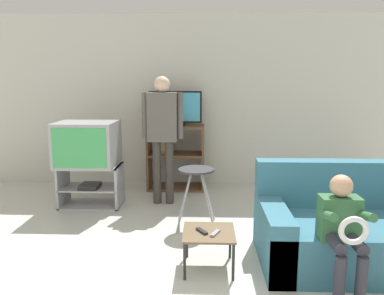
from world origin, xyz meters
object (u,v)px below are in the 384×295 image
(folding_stool, at_px, (196,178))
(couch, at_px, (360,231))
(tv_stand, at_px, (91,186))
(television_flat, at_px, (175,109))
(remote_control_white, at_px, (215,233))
(media_shelf, at_px, (176,157))
(snack_table, at_px, (209,236))
(remote_control_black, at_px, (202,231))
(person_standing_adult, at_px, (163,127))
(person_seated_child, at_px, (343,227))
(television_main, at_px, (88,144))

(folding_stool, relative_size, couch, 0.37)
(tv_stand, relative_size, television_flat, 1.00)
(folding_stool, relative_size, remote_control_white, 4.68)
(media_shelf, xyz_separation_m, couch, (1.84, -2.27, -0.21))
(television_flat, relative_size, snack_table, 1.75)
(remote_control_black, bearing_deg, person_standing_adult, 73.91)
(tv_stand, bearing_deg, snack_table, -46.82)
(person_seated_child, bearing_deg, media_shelf, 117.44)
(tv_stand, distance_m, remote_control_white, 2.31)
(tv_stand, relative_size, person_seated_child, 0.84)
(television_flat, height_order, folding_stool, television_flat)
(folding_stool, bearing_deg, snack_table, -82.07)
(snack_table, distance_m, remote_control_white, 0.09)
(tv_stand, relative_size, remote_control_white, 5.44)
(snack_table, bearing_deg, television_flat, 101.03)
(person_seated_child, bearing_deg, couch, 56.24)
(television_main, bearing_deg, person_standing_adult, 7.54)
(television_flat, relative_size, person_standing_adult, 0.47)
(media_shelf, distance_m, remote_control_white, 2.56)
(television_flat, bearing_deg, television_main, -141.41)
(tv_stand, height_order, television_flat, television_flat)
(remote_control_white, xyz_separation_m, couch, (1.31, 0.24, -0.07))
(couch, bearing_deg, person_standing_adult, 141.28)
(tv_stand, height_order, person_standing_adult, person_standing_adult)
(folding_stool, relative_size, remote_control_black, 4.68)
(tv_stand, relative_size, couch, 0.43)
(tv_stand, bearing_deg, person_seated_child, -38.50)
(tv_stand, distance_m, television_main, 0.56)
(remote_control_black, bearing_deg, television_flat, 66.86)
(media_shelf, relative_size, folding_stool, 1.43)
(person_standing_adult, bearing_deg, remote_control_black, -73.33)
(television_flat, xyz_separation_m, person_standing_adult, (-0.11, -0.72, -0.18))
(television_flat, xyz_separation_m, remote_control_white, (0.54, -2.53, -0.85))
(television_main, distance_m, couch, 3.29)
(snack_table, height_order, person_standing_adult, person_standing_adult)
(tv_stand, distance_m, person_standing_adult, 1.21)
(remote_control_black, distance_m, person_seated_child, 1.13)
(remote_control_white, distance_m, couch, 1.34)
(remote_control_black, bearing_deg, person_seated_child, -51.75)
(remote_control_black, bearing_deg, media_shelf, 66.80)
(television_flat, relative_size, person_seated_child, 0.84)
(media_shelf, relative_size, television_flat, 1.22)
(media_shelf, relative_size, remote_control_white, 6.68)
(person_standing_adult, bearing_deg, folding_stool, -60.38)
(television_main, height_order, couch, television_main)
(television_main, height_order, media_shelf, television_main)
(television_flat, xyz_separation_m, couch, (1.85, -2.29, -0.92))
(folding_stool, distance_m, person_seated_child, 1.74)
(couch, bearing_deg, remote_control_black, -172.10)
(snack_table, bearing_deg, media_shelf, 100.99)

